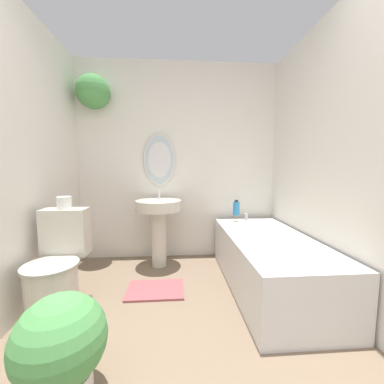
# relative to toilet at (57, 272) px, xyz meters

# --- Properties ---
(wall_back) EXTENTS (2.54, 0.38, 2.40)m
(wall_back) POSITION_rel_toilet_xyz_m (0.83, 1.16, 0.97)
(wall_back) COLOR silver
(wall_back) RESTS_ON ground_plane
(wall_left) EXTENTS (0.06, 2.58, 2.40)m
(wall_left) POSITION_rel_toilet_xyz_m (-0.28, -0.08, 0.87)
(wall_left) COLOR silver
(wall_left) RESTS_ON ground_plane
(wall_right) EXTENTS (0.06, 2.58, 2.40)m
(wall_right) POSITION_rel_toilet_xyz_m (2.19, -0.08, 0.87)
(wall_right) COLOR silver
(wall_right) RESTS_ON ground_plane
(toilet) EXTENTS (0.38, 0.54, 0.79)m
(toilet) POSITION_rel_toilet_xyz_m (0.00, 0.00, 0.00)
(toilet) COLOR beige
(toilet) RESTS_ON ground_plane
(pedestal_sink) EXTENTS (0.51, 0.51, 0.86)m
(pedestal_sink) POSITION_rel_toilet_xyz_m (0.72, 0.85, 0.23)
(pedestal_sink) COLOR beige
(pedestal_sink) RESTS_ON ground_plane
(bathtub) EXTENTS (0.73, 1.61, 0.57)m
(bathtub) POSITION_rel_toilet_xyz_m (1.78, 0.30, -0.08)
(bathtub) COLOR silver
(bathtub) RESTS_ON ground_plane
(shampoo_bottle) EXTENTS (0.08, 0.08, 0.18)m
(shampoo_bottle) POSITION_rel_toilet_xyz_m (1.63, 0.93, 0.31)
(shampoo_bottle) COLOR #2D84C6
(shampoo_bottle) RESTS_ON bathtub
(potted_plant) EXTENTS (0.42, 0.42, 0.53)m
(potted_plant) POSITION_rel_toilet_xyz_m (0.36, -0.71, -0.04)
(potted_plant) COLOR silver
(potted_plant) RESTS_ON ground_plane
(bath_mat) EXTENTS (0.52, 0.36, 0.02)m
(bath_mat) POSITION_rel_toilet_xyz_m (0.72, 0.29, -0.32)
(bath_mat) COLOR #934C51
(bath_mat) RESTS_ON ground_plane
(toilet_paper_roll) EXTENTS (0.11, 0.11, 0.10)m
(toilet_paper_roll) POSITION_rel_toilet_xyz_m (0.00, 0.18, 0.51)
(toilet_paper_roll) COLOR white
(toilet_paper_roll) RESTS_ON toilet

